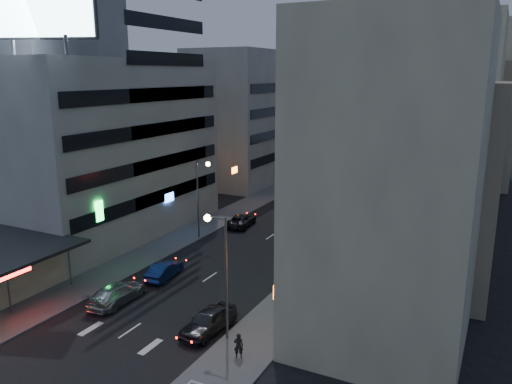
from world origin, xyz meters
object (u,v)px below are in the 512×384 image
Objects in this scene: scooter_silver_b at (209,377)px; parked_car_right_far at (330,230)px; road_car_silver at (117,293)px; person at (239,346)px; parked_car_right_mid at (294,244)px; parked_car_left at (241,220)px; parked_car_right_near at (209,321)px; scooter_black_b at (186,381)px; road_car_blue at (164,270)px.

parked_car_right_far is at bearing 4.28° from scooter_silver_b.
road_car_silver is 12.00m from person.
parked_car_right_mid is 0.94× the size of parked_car_left.
road_car_silver is (-9.23, -21.80, 0.04)m from parked_car_right_far.
scooter_silver_b is at bearing 60.41° from person.
parked_car_right_near reaches higher than parked_car_right_far.
parked_car_left is at bearing 118.05° from parked_car_right_near.
road_car_silver is (-7.51, -16.13, -0.02)m from parked_car_right_mid.
parked_car_right_near reaches higher than scooter_silver_b.
parked_car_right_far is at bearing -18.17° from scooter_black_b.
parked_car_right_far is 27.61m from scooter_silver_b.
scooter_black_b reaches higher than scooter_silver_b.
parked_car_right_near is 16.78m from parked_car_right_mid.
parked_car_right_far reaches higher than road_car_blue.
parked_car_left is at bearing 150.38° from parked_car_right_mid.
parked_car_right_mid is at bearing -117.05° from road_car_silver.
parked_car_right_far is 23.67m from road_car_silver.
parked_car_right_far is (0.83, 22.43, -0.10)m from parked_car_right_near.
parked_car_right_mid is at bearing -103.20° from parked_car_right_far.
person reaches higher than parked_car_right_mid.
parked_car_right_near reaches higher than parked_car_right_mid.
road_car_blue is 13.79m from person.
person is (11.72, -2.59, 0.16)m from road_car_silver.
scooter_silver_b is at bearing -81.36° from parked_car_right_far.
parked_car_left is (-9.24, 21.61, -0.12)m from parked_car_right_near.
road_car_blue is at bearing -96.20° from road_car_silver.
parked_car_right_far is 24.52m from person.
scooter_silver_b is (11.22, -10.96, -0.05)m from road_car_blue.
parked_car_right_far is 1.15× the size of road_car_blue.
road_car_blue is (1.22, -15.73, 0.01)m from parked_car_left.
parked_car_right_near is 3.86m from person.
road_car_blue is 15.69m from scooter_silver_b.
scooter_black_b is (1.56, -28.46, 0.04)m from parked_car_right_far.
scooter_black_b is (10.79, -6.66, -0.00)m from road_car_silver.
parked_car_left is at bearing -89.80° from road_car_silver.
parked_car_right_near is at bearing 105.98° from parked_car_left.
road_car_blue is at bearing -62.15° from person.
parked_car_right_mid reaches higher than road_car_silver.
parked_car_right_mid is 0.90× the size of road_car_silver.
person reaches higher than road_car_blue.
person reaches higher than parked_car_right_near.
parked_car_right_mid is (-0.89, 16.76, -0.04)m from parked_car_right_near.
person reaches higher than parked_car_right_far.
person is at bearing -34.11° from scooter_black_b.
person reaches higher than parked_car_left.
road_car_blue is 0.82× the size of road_car_silver.
scooter_black_b is (11.63, -27.65, 0.06)m from parked_car_left.
scooter_silver_b is at bearing 151.70° from road_car_silver.
parked_car_right_far is at bearing 73.64° from parked_car_right_mid.
scooter_black_b is at bearing -63.46° from parked_car_right_near.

